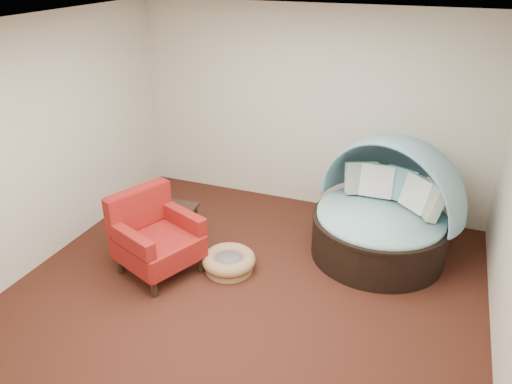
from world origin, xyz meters
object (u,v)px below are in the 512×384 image
(pet_basket, at_px, (229,262))
(red_armchair, at_px, (155,236))
(side_table, at_px, (174,221))
(canopy_daybed, at_px, (386,203))

(pet_basket, height_order, red_armchair, red_armchair)
(red_armchair, relative_size, side_table, 1.98)
(canopy_daybed, height_order, side_table, canopy_daybed)
(pet_basket, xyz_separation_m, side_table, (-0.89, 0.32, 0.20))
(red_armchair, xyz_separation_m, side_table, (-0.10, 0.61, -0.13))
(side_table, bearing_deg, canopy_daybed, 16.25)
(side_table, bearing_deg, red_armchair, -80.43)
(canopy_daybed, xyz_separation_m, side_table, (-2.49, -0.73, -0.37))
(canopy_daybed, distance_m, pet_basket, 1.99)
(red_armchair, bearing_deg, pet_basket, 42.58)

